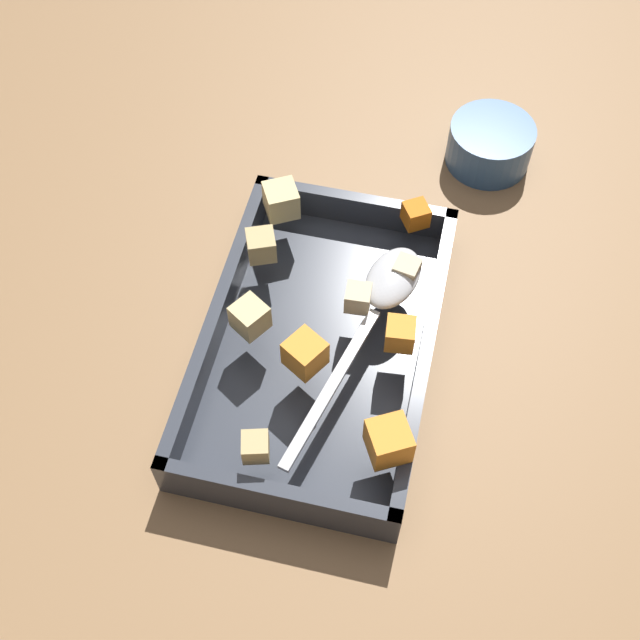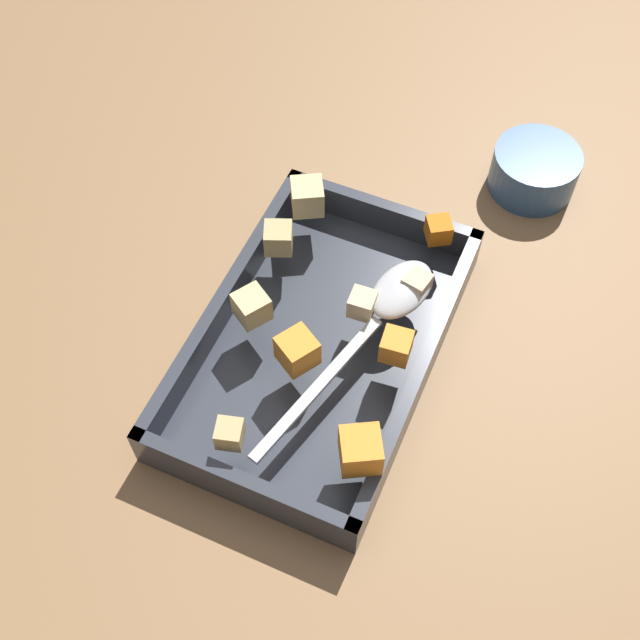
{
  "view_description": "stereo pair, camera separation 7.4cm",
  "coord_description": "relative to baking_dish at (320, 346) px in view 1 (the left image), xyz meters",
  "views": [
    {
      "loc": [
        -0.38,
        -0.08,
        0.68
      ],
      "look_at": [
        0.01,
        0.01,
        0.06
      ],
      "focal_mm": 46.1,
      "sensor_mm": 36.0,
      "label": 1
    },
    {
      "loc": [
        -0.36,
        -0.15,
        0.68
      ],
      "look_at": [
        0.01,
        0.01,
        0.06
      ],
      "focal_mm": 46.1,
      "sensor_mm": 36.0,
      "label": 2
    }
  ],
  "objects": [
    {
      "name": "carrot_chunk_center",
      "position": [
        0.14,
        -0.06,
        0.05
      ],
      "size": [
        0.03,
        0.03,
        0.02
      ],
      "primitive_type": "cube",
      "rotation": [
        0.0,
        0.0,
        2.13
      ],
      "color": "orange",
      "rests_on": "baking_dish"
    },
    {
      "name": "carrot_chunk_mid_left",
      "position": [
        -0.11,
        -0.08,
        0.05
      ],
      "size": [
        0.05,
        0.05,
        0.03
      ],
      "primitive_type": "cube",
      "rotation": [
        0.0,
        0.0,
        3.65
      ],
      "color": "orange",
      "rests_on": "baking_dish"
    },
    {
      "name": "potato_chunk_corner_nw",
      "position": [
        -0.13,
        0.02,
        0.05
      ],
      "size": [
        0.03,
        0.03,
        0.02
      ],
      "primitive_type": "cube",
      "rotation": [
        0.0,
        0.0,
        4.98
      ],
      "color": "tan",
      "rests_on": "baking_dish"
    },
    {
      "name": "potato_chunk_near_left",
      "position": [
        0.07,
        0.07,
        0.05
      ],
      "size": [
        0.03,
        0.03,
        0.03
      ],
      "primitive_type": "cube",
      "rotation": [
        0.0,
        0.0,
        1.97
      ],
      "color": "tan",
      "rests_on": "baking_dish"
    },
    {
      "name": "potato_chunk_heap_top",
      "position": [
        0.13,
        0.07,
        0.05
      ],
      "size": [
        0.04,
        0.04,
        0.03
      ],
      "primitive_type": "cube",
      "rotation": [
        0.0,
        0.0,
        2.08
      ],
      "color": "#E0CC89",
      "rests_on": "baking_dish"
    },
    {
      "name": "carrot_chunk_near_spoon",
      "position": [
        -0.0,
        -0.07,
        0.05
      ],
      "size": [
        0.03,
        0.03,
        0.03
      ],
      "primitive_type": "cube",
      "rotation": [
        0.0,
        0.0,
        4.81
      ],
      "color": "orange",
      "rests_on": "baking_dish"
    },
    {
      "name": "carrot_chunk_front_center",
      "position": [
        -0.04,
        0.0,
        0.05
      ],
      "size": [
        0.04,
        0.04,
        0.03
      ],
      "primitive_type": "cube",
      "rotation": [
        0.0,
        0.0,
        4.17
      ],
      "color": "orange",
      "rests_on": "baking_dish"
    },
    {
      "name": "potato_chunk_heap_side",
      "position": [
        -0.01,
        0.06,
        0.05
      ],
      "size": [
        0.04,
        0.04,
        0.03
      ],
      "primitive_type": "cube",
      "rotation": [
        0.0,
        0.0,
        1.0
      ],
      "color": "#E0CC89",
      "rests_on": "baking_dish"
    },
    {
      "name": "potato_chunk_far_right",
      "position": [
        0.03,
        -0.03,
        0.05
      ],
      "size": [
        0.02,
        0.02,
        0.02
      ],
      "primitive_type": "cube",
      "rotation": [
        0.0,
        0.0,
        0.06
      ],
      "color": "beige",
      "rests_on": "baking_dish"
    },
    {
      "name": "baking_dish",
      "position": [
        0.0,
        0.0,
        0.0
      ],
      "size": [
        0.33,
        0.21,
        0.05
      ],
      "color": "#333842",
      "rests_on": "ground_plane"
    },
    {
      "name": "potato_chunk_corner_ne",
      "position": [
        0.07,
        -0.07,
        0.05
      ],
      "size": [
        0.03,
        0.03,
        0.02
      ],
      "primitive_type": "cube",
      "rotation": [
        0.0,
        0.0,
        2.95
      ],
      "color": "beige",
      "rests_on": "baking_dish"
    },
    {
      "name": "small_prep_bowl",
      "position": [
        0.29,
        -0.13,
        0.01
      ],
      "size": [
        0.09,
        0.09,
        0.05
      ],
      "primitive_type": "cylinder",
      "color": "#33598C",
      "rests_on": "ground_plane"
    },
    {
      "name": "ground_plane",
      "position": [
        -0.01,
        -0.01,
        -0.02
      ],
      "size": [
        4.0,
        4.0,
        0.0
      ],
      "primitive_type": "plane",
      "color": "#936D47"
    },
    {
      "name": "serving_spoon",
      "position": [
        0.05,
        -0.05,
        0.04
      ],
      "size": [
        0.25,
        0.09,
        0.02
      ],
      "rotation": [
        0.0,
        0.0,
        2.89
      ],
      "color": "silver",
      "rests_on": "baking_dish"
    }
  ]
}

